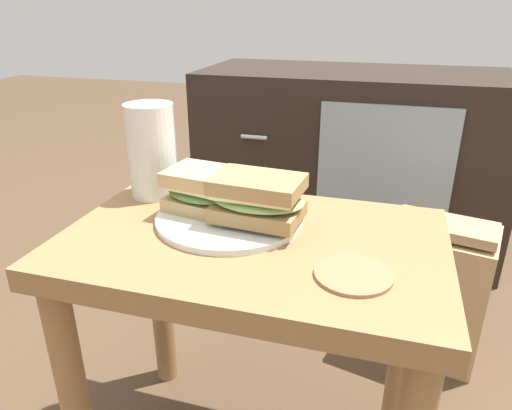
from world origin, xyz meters
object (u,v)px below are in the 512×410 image
Objects in this scene: tv_cabinet at (349,159)px; sandwich_back at (255,198)px; sandwich_front at (205,190)px; coaster at (353,275)px; plate at (230,218)px; beer_glass at (152,153)px; paper_bag at (434,287)px.

tv_cabinet is 0.95m from sandwich_back.
coaster is (0.25, -0.12, -0.04)m from sandwich_front.
plate is 0.19m from beer_glass.
coaster is at bearing -26.09° from beer_glass.
tv_cabinet is 1.04m from coaster.
coaster reaches higher than paper_bag.
paper_bag is at bearing 71.40° from coaster.
beer_glass is at bearing 154.53° from sandwich_front.
sandwich_back is 0.61m from paper_bag.
plate is 0.06m from sandwich_front.
tv_cabinet reaches higher than coaster.
sandwich_front is 0.28m from coaster.
tv_cabinet is 6.42× the size of sandwich_back.
sandwich_back is 1.51× the size of coaster.
sandwich_back is at bearing -21.04° from beer_glass.
paper_bag is (0.26, -0.53, -0.12)m from tv_cabinet.
beer_glass reaches higher than plate.
plate reaches higher than paper_bag.
beer_glass reaches higher than sandwich_front.
beer_glass is at bearing -107.66° from tv_cabinet.
sandwich_front reaches higher than coaster.
paper_bag is at bearing 41.53° from sandwich_front.
sandwich_front is 1.42× the size of coaster.
coaster is (0.37, -0.18, -0.07)m from beer_glass.
coaster is at bearing -108.60° from paper_bag.
plate reaches higher than coaster.
sandwich_front is 0.64m from paper_bag.
tv_cabinet is 0.93m from sandwich_front.
beer_glass reaches higher than paper_bag.
plate is at bearing 165.26° from sandwich_back.
tv_cabinet is at bearing 83.51° from plate.
sandwich_back is at bearing 147.83° from coaster.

